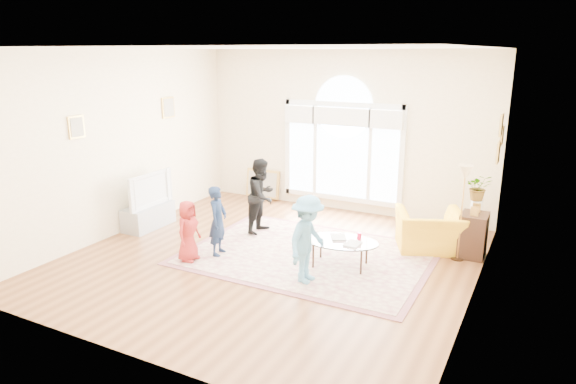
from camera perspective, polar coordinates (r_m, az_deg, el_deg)
The scene contains 17 objects.
ground at distance 8.13m, azimuth -1.98°, elevation -7.47°, with size 6.00×6.00×0.00m, color brown.
room_shell at distance 10.17m, azimuth 5.86°, elevation 6.33°, with size 6.00×6.00×6.00m.
area_rug at distance 8.27m, azimuth 2.28°, elevation -6.99°, with size 3.60×2.60×0.02m, color beige.
rug_border at distance 8.27m, azimuth 2.28°, elevation -7.02°, with size 3.80×2.80×0.01m, color #844E54.
tv_console at distance 9.83m, azimuth -15.24°, elevation -2.61°, with size 0.45×1.00×0.42m, color #989BA0.
television at distance 9.68m, azimuth -15.42°, elevation 0.31°, with size 0.17×1.08×0.62m.
coffee_table at distance 7.75m, azimuth 5.86°, elevation -5.52°, with size 1.23×0.88×0.54m.
armchair at distance 8.67m, azimuth 15.42°, elevation -4.19°, with size 1.02×0.89×0.66m, color yellow.
side_cabinet at distance 8.64m, azimuth 19.87°, elevation -4.52°, with size 0.40×0.50×0.70m, color black.
floor_lamp at distance 8.16m, azimuth 19.04°, elevation 1.27°, with size 0.27×0.27×1.51m.
plant_pedestal at distance 9.42m, azimuth 20.09°, elevation -2.91°, with size 0.20×0.20×0.70m, color white.
potted_plant at distance 9.26m, azimuth 20.42°, elevation 0.50°, with size 0.41×0.36×0.46m, color #33722D.
leaning_picture at distance 11.35m, azimuth -2.78°, elevation -0.77°, with size 0.80×0.05×0.62m, color tan.
child_red at distance 8.03m, azimuth -11.04°, elevation -4.25°, with size 0.47×0.30×0.96m, color maroon.
child_navy at distance 8.16m, azimuth -7.80°, elevation -3.17°, with size 0.41×0.27×1.11m, color #13213D.
child_black at distance 9.08m, azimuth -2.91°, elevation -0.41°, with size 0.65×0.50×1.33m, color black.
child_blue at distance 7.11m, azimuth 2.20°, elevation -5.27°, with size 0.81×0.47×1.25m, color #5596BF.
Camera 1 is at (3.69, -6.52, 3.16)m, focal length 32.00 mm.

